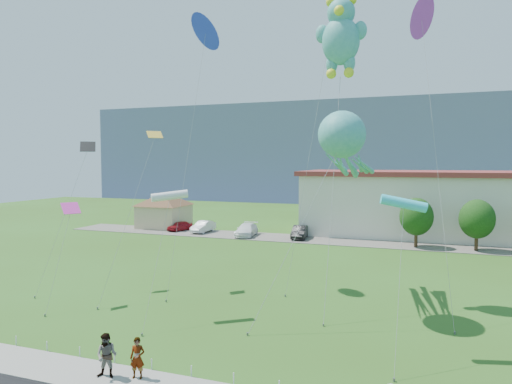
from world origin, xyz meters
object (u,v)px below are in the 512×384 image
(parked_car_silver, at_px, (203,227))
(teddy_bear_kite, at_px, (341,35))
(pedestrian_right, at_px, (107,356))
(pavilion, at_px, (164,207))
(parked_car_black, at_px, (300,232))
(parked_car_red, at_px, (180,226))
(octopus_kite, at_px, (345,146))
(parked_car_white, at_px, (246,230))
(pedestrian_left, at_px, (137,358))

(parked_car_silver, relative_size, teddy_bear_kite, 0.22)
(pedestrian_right, relative_size, teddy_bear_kite, 0.09)
(pavilion, height_order, teddy_bear_kite, teddy_bear_kite)
(pavilion, xyz_separation_m, parked_car_silver, (7.34, -2.38, -2.22))
(pavilion, relative_size, parked_car_black, 1.98)
(parked_car_red, height_order, octopus_kite, octopus_kite)
(pedestrian_right, bearing_deg, parked_car_black, 79.97)
(parked_car_white, bearing_deg, octopus_kite, -63.29)
(parked_car_white, height_order, teddy_bear_kite, teddy_bear_kite)
(parked_car_red, relative_size, parked_car_silver, 0.83)
(parked_car_white, bearing_deg, pavilion, 159.97)
(octopus_kite, bearing_deg, parked_car_silver, 131.80)
(parked_car_red, bearing_deg, octopus_kite, -26.47)
(pavilion, height_order, parked_car_silver, pavilion)
(parked_car_silver, height_order, parked_car_white, parked_car_white)
(teddy_bear_kite, bearing_deg, parked_car_silver, 133.98)
(parked_car_white, relative_size, octopus_kite, 0.43)
(parked_car_white, bearing_deg, pedestrian_left, -82.79)
(parked_car_black, relative_size, teddy_bear_kite, 0.22)
(pavilion, bearing_deg, parked_car_silver, -17.98)
(pedestrian_left, bearing_deg, teddy_bear_kite, 53.74)
(octopus_kite, bearing_deg, parked_car_white, 123.36)
(parked_car_white, distance_m, parked_car_black, 6.78)
(pedestrian_right, xyz_separation_m, parked_car_white, (-7.89, 37.47, -0.23))
(pedestrian_right, bearing_deg, pavilion, 106.33)
(pedestrian_right, distance_m, octopus_kite, 18.14)
(parked_car_black, distance_m, octopus_kite, 27.91)
(parked_car_red, distance_m, parked_car_silver, 3.65)
(pavilion, xyz_separation_m, parked_car_red, (3.70, -2.12, -2.32))
(parked_car_white, bearing_deg, parked_car_silver, 165.38)
(pavilion, bearing_deg, parked_car_red, -29.87)
(pavilion, relative_size, pedestrian_left, 5.24)
(pavilion, relative_size, teddy_bear_kite, 0.45)
(parked_car_black, relative_size, octopus_kite, 0.37)
(teddy_bear_kite, bearing_deg, pavilion, 139.45)
(octopus_kite, bearing_deg, parked_car_black, 110.30)
(parked_car_black, bearing_deg, parked_car_silver, 171.90)
(pedestrian_right, relative_size, octopus_kite, 0.15)
(parked_car_silver, bearing_deg, parked_car_black, 0.88)
(parked_car_red, bearing_deg, pedestrian_left, -45.53)
(parked_car_white, height_order, octopus_kite, octopus_kite)
(pavilion, bearing_deg, parked_car_black, -7.68)
(parked_car_white, distance_m, octopus_kite, 30.38)
(pedestrian_right, xyz_separation_m, parked_car_black, (-1.12, 37.98, -0.23))
(octopus_kite, bearing_deg, pedestrian_left, -117.38)
(pedestrian_right, distance_m, parked_car_black, 38.00)
(parked_car_black, bearing_deg, teddy_bear_kite, -75.61)
(pedestrian_left, bearing_deg, parked_car_black, 78.30)
(pedestrian_left, relative_size, parked_car_silver, 0.39)
(pedestrian_left, xyz_separation_m, parked_car_red, (-19.28, 38.23, -0.27))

